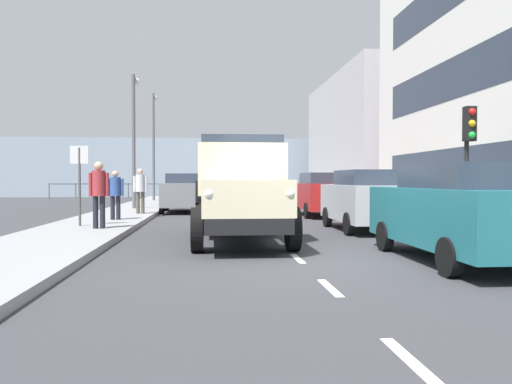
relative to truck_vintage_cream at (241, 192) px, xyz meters
The scene contains 20 objects.
ground_plane 8.88m from the truck_vintage_cream, 95.84° to the right, with size 80.00×80.00×0.00m, color #38383D.
sidewalk_left 10.65m from the truck_vintage_cream, 124.27° to the right, with size 2.64×41.38×0.15m, color gray.
sidewalk_right 9.76m from the truck_vintage_cream, 64.50° to the right, with size 2.64×41.38×0.15m, color gray.
road_centreline_markings 8.11m from the truck_vintage_cream, 96.40° to the right, with size 0.12×37.92×0.01m.
building_far_block 24.49m from the truck_vintage_cream, 115.54° to the right, with size 6.40×14.92×8.28m.
sea_horizon 32.48m from the truck_vintage_cream, 91.58° to the right, with size 80.00×0.80×5.00m, color #8C9EAD.
seawall_railing 28.86m from the truck_vintage_cream, 91.78° to the right, with size 28.08×0.08×1.20m.
truck_vintage_cream is the anchor object (origin of this frame).
car_teal_kerbside_near 4.70m from the truck_vintage_cream, 141.91° to the left, with size 1.91×4.52×1.72m.
car_silver_kerbside_1 4.54m from the truck_vintage_cream, 144.68° to the right, with size 1.80×3.95×1.72m.
car_red_kerbside_2 9.25m from the truck_vintage_cream, 113.56° to the right, with size 1.79×4.38×1.72m.
car_grey_oppositeside_0 11.42m from the truck_vintage_cream, 80.38° to the right, with size 1.83×4.01×1.72m.
car_black_oppositeside_1 17.86m from the truck_vintage_cream, 83.87° to the right, with size 1.85×4.65×1.72m.
pedestrian_with_bag 4.35m from the truck_vintage_cream, 32.61° to the right, with size 0.53×0.34×1.78m.
pedestrian_in_dark_coat 6.56m from the truck_vintage_cream, 54.74° to the right, with size 0.53×0.34×1.60m.
pedestrian_strolling 8.99m from the truck_vintage_cream, 67.83° to the right, with size 0.53×0.34×1.73m.
traffic_light_near 6.26m from the truck_vintage_cream, 168.60° to the right, with size 0.28×0.41×3.20m.
lamp_post_promenade 13.09m from the truck_vintage_cream, 71.02° to the right, with size 0.32×1.14×6.08m.
lamp_post_far 21.81m from the truck_vintage_cream, 78.57° to the right, with size 0.32×1.14×6.75m.
street_sign 5.39m from the truck_vintage_cream, 35.68° to the right, with size 0.50×0.07×2.25m.
Camera 1 is at (1.59, 9.18, 1.45)m, focal length 35.62 mm.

